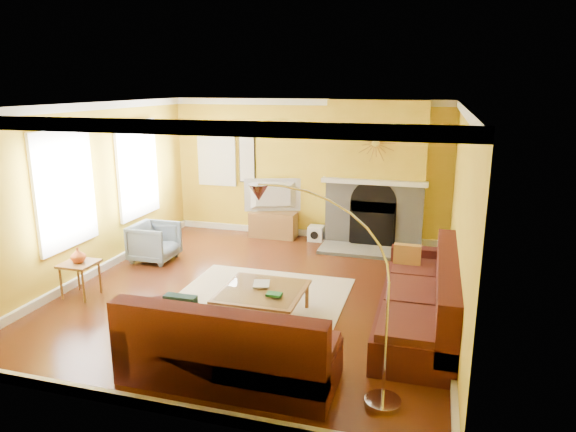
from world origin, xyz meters
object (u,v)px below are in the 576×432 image
(armchair, at_px, (155,242))
(coffee_table, at_px, (262,304))
(sectional_sofa, at_px, (315,293))
(side_table, at_px, (81,279))
(media_console, at_px, (273,224))
(arc_lamp, at_px, (327,298))

(armchair, bearing_deg, coffee_table, -123.45)
(coffee_table, bearing_deg, sectional_sofa, -1.35)
(coffee_table, xyz_separation_m, armchair, (-2.53, 1.67, 0.12))
(sectional_sofa, height_order, side_table, sectional_sofa)
(coffee_table, height_order, side_table, side_table)
(sectional_sofa, relative_size, coffee_table, 3.45)
(coffee_table, relative_size, armchair, 1.46)
(media_console, distance_m, side_table, 4.00)
(media_console, relative_size, armchair, 1.27)
(side_table, bearing_deg, arc_lamp, -20.15)
(sectional_sofa, distance_m, armchair, 3.65)
(arc_lamp, bearing_deg, media_console, 112.96)
(media_console, height_order, side_table, side_table)
(coffee_table, xyz_separation_m, media_console, (-0.99, 3.59, 0.05))
(coffee_table, bearing_deg, side_table, -179.98)
(coffee_table, distance_m, armchair, 3.04)
(armchair, relative_size, arc_lamp, 0.35)
(sectional_sofa, bearing_deg, coffee_table, 178.65)
(arc_lamp, bearing_deg, sectional_sofa, 107.00)
(side_table, bearing_deg, media_console, 63.89)
(coffee_table, bearing_deg, arc_lamp, -51.52)
(arc_lamp, bearing_deg, armchair, 139.79)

